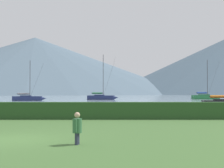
{
  "coord_description": "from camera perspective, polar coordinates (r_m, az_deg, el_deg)",
  "views": [
    {
      "loc": [
        4.33,
        -13.96,
        2.02
      ],
      "look_at": [
        4.08,
        54.64,
        3.76
      ],
      "focal_mm": 52.69,
      "sensor_mm": 36.0,
      "label": 1
    }
  ],
  "objects": [
    {
      "name": "sailboat_slip_4",
      "position": [
        81.52,
        -14.19,
        -2.37
      ],
      "size": [
        8.08,
        3.39,
        9.7
      ],
      "rotation": [
        0.0,
        0.0,
        0.16
      ],
      "color": "navy",
      "rests_on": "harbor_water"
    },
    {
      "name": "ground_plane",
      "position": [
        14.75,
        -17.08,
        -9.25
      ],
      "size": [
        1000.0,
        1000.0,
        0.0
      ],
      "primitive_type": "plane",
      "color": "#3D602D"
    },
    {
      "name": "hedge_line",
      "position": [
        25.37,
        -9.64,
        -4.55
      ],
      "size": [
        80.0,
        1.2,
        1.27
      ],
      "primitive_type": "cube",
      "color": "#284C23",
      "rests_on": "ground_plane"
    },
    {
      "name": "distant_hill_central_peak",
      "position": [
        377.4,
        -13.01,
        3.1
      ],
      "size": [
        339.78,
        339.78,
        63.5
      ],
      "primitive_type": "cone",
      "color": "#4C6070",
      "rests_on": "ground_plane"
    },
    {
      "name": "harbor_water",
      "position": [
        151.03,
        -1.43,
        -2.22
      ],
      "size": [
        320.0,
        246.0,
        0.0
      ],
      "primitive_type": "cube",
      "color": "#8499A8",
      "rests_on": "ground_plane"
    },
    {
      "name": "sailboat_slip_12",
      "position": [
        90.69,
        -1.65,
        -2.27
      ],
      "size": [
        8.6,
        3.28,
        12.44
      ],
      "rotation": [
        0.0,
        0.0,
        -0.11
      ],
      "color": "navy",
      "rests_on": "harbor_water"
    },
    {
      "name": "person_seated_viewer",
      "position": [
        12.85,
        -5.85,
        -7.39
      ],
      "size": [
        0.36,
        0.57,
        1.25
      ],
      "rotation": [
        0.0,
        0.0,
        -0.14
      ],
      "color": "#2D3347",
      "rests_on": "ground_plane"
    },
    {
      "name": "sailboat_slip_5",
      "position": [
        100.14,
        16.17,
        -2.13
      ],
      "size": [
        8.95,
        3.11,
        11.6
      ],
      "rotation": [
        0.0,
        0.0,
        0.06
      ],
      "color": "#236B38",
      "rests_on": "harbor_water"
    }
  ]
}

